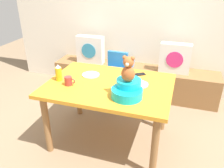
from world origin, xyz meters
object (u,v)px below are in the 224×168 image
Objects in this scene: coffee_mug at (69,81)px; cell_phone at (139,74)px; pillow_floral_right at (175,58)px; highchair at (115,72)px; dinner_plate_near at (91,75)px; dining_table at (109,92)px; book_stack at (127,63)px; teddy_bear at (128,70)px; dinner_plate_far at (139,84)px; infant_seat_teal at (128,90)px; pillow_floral_left at (90,50)px; ketchup_bottle at (59,73)px.

cell_phone is (0.65, 0.49, -0.04)m from coffee_mug.
coffee_mug is at bearing -126.31° from pillow_floral_right.
pillow_floral_right is 0.56× the size of highchair.
dinner_plate_near is at bearing 67.81° from coffee_mug.
pillow_floral_right is 1.36m from dining_table.
teddy_bear reaches higher than book_stack.
coffee_mug is 0.33m from dinner_plate_near.
dinner_plate_far is (0.06, 0.28, -0.27)m from teddy_bear.
pillow_floral_right reaches higher than cell_phone.
dinner_plate_far reaches higher than cell_phone.
infant_seat_teal is 0.64m from dinner_plate_near.
pillow_floral_left is 1.16m from dinner_plate_near.
cell_phone is at bearing 89.70° from teddy_bear.
cell_phone is at bearing 89.70° from infant_seat_teal.
highchair is 0.90m from dinner_plate_far.
highchair is at bearing 113.52° from teddy_bear.
infant_seat_teal is 0.65m from coffee_mug.
infant_seat_teal is 0.82m from ketchup_bottle.
pillow_floral_left reaches higher than dining_table.
book_stack is at bearing 79.98° from highchair.
ketchup_bottle reaches higher than coffee_mug.
cell_phone is (0.00, 0.54, -0.07)m from infant_seat_teal.
book_stack is 0.25× the size of highchair.
highchair is at bearing -37.30° from pillow_floral_left.
coffee_mug reaches higher than highchair.
book_stack is at bearing 104.02° from infant_seat_teal.
dinner_plate_far is at bearing -55.84° from highchair.
book_stack is 1.13m from dinner_plate_near.
book_stack is 1.00m from cell_phone.
cell_phone is (0.36, -0.90, 0.24)m from book_stack.
coffee_mug is (-1.01, -1.37, 0.11)m from pillow_floral_right.
dinner_plate_far is 0.27m from cell_phone.
dinner_plate_near is (-0.53, 0.35, -0.27)m from teddy_bear.
book_stack is 1.51m from infant_seat_teal.
dining_table is 0.33m from dinner_plate_near.
pillow_floral_left reaches higher than dinner_plate_far.
pillow_floral_left reaches higher than coffee_mug.
pillow_floral_left is at bearing 113.09° from dinner_plate_near.
highchair reaches higher than dining_table.
infant_seat_teal is at bearing 90.00° from teddy_bear.
pillow_floral_right is 0.33× the size of dining_table.
pillow_floral_right is 1.33× the size of infant_seat_teal.
highchair is 5.49× the size of cell_phone.
infant_seat_teal is at bearing -66.47° from highchair.
pillow_floral_right reaches higher than dinner_plate_near.
infant_seat_teal is at bearing -104.10° from pillow_floral_right.
coffee_mug is at bearing -112.19° from dinner_plate_near.
cell_phone is (-0.35, -0.88, 0.06)m from pillow_floral_right.
infant_seat_teal reaches higher than dinner_plate_near.
coffee_mug is at bearing -101.86° from book_stack.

